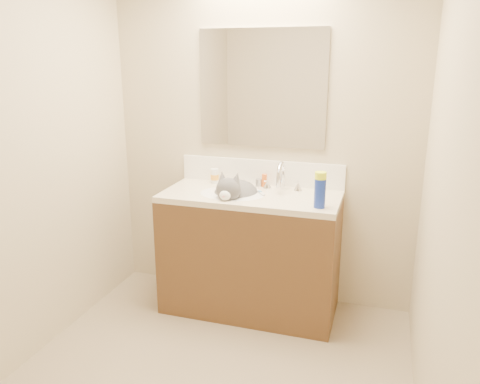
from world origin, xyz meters
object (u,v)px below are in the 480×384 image
Objects in this scene: spray_can at (320,193)px; silver_jar at (259,183)px; vanity_cabinet at (250,255)px; pill_bottle at (215,176)px; amber_bottle at (264,180)px; basin at (232,203)px; cat at (235,196)px; faucet at (281,179)px.

silver_jar is at bearing 142.82° from spray_can.
vanity_cabinet is 6.29× the size of spray_can.
amber_bottle is (0.37, 0.01, -0.01)m from pill_bottle.
vanity_cabinet is 13.11× the size of amber_bottle.
basin is 4.92× the size of amber_bottle.
spray_can is at bearing -37.18° from silver_jar.
pill_bottle is at bearing -179.40° from silver_jar.
pill_bottle is at bearing 149.51° from vanity_cabinet.
silver_jar is at bearing -172.66° from amber_bottle.
pill_bottle reaches higher than vanity_cabinet.
cat reaches higher than amber_bottle.
faucet is at bearing -19.17° from silver_jar.
pill_bottle reaches higher than basin.
cat is at bearing 165.04° from spray_can.
basin is at bearing -118.26° from silver_jar.
spray_can reaches higher than pill_bottle.
amber_bottle is (0.15, 0.21, 0.07)m from cat.
amber_bottle is (0.16, 0.23, 0.12)m from basin.
spray_can reaches higher than cat.
cat reaches higher than silver_jar.
pill_bottle is 0.37m from amber_bottle.
faucet is (0.18, 0.14, 0.54)m from vanity_cabinet.
vanity_cabinet is 11.37× the size of pill_bottle.
vanity_cabinet is 21.42× the size of silver_jar.
faucet reaches higher than amber_bottle.
vanity_cabinet is at bearing -90.84° from silver_jar.
spray_can is at bearing -14.72° from cat.
faucet reaches higher than basin.
basin reaches higher than vanity_cabinet.
cat reaches higher than pill_bottle.
faucet is 0.52m from pill_bottle.
amber_bottle is 0.48× the size of spray_can.
pill_bottle is (-0.33, 0.20, 0.50)m from vanity_cabinet.
basin is 0.28m from silver_jar.
amber_bottle reaches higher than basin.
faucet is 0.63× the size of cat.
pill_bottle is at bearing -178.69° from amber_bottle.
cat is (-0.11, -0.01, 0.43)m from vanity_cabinet.
spray_can is (0.60, -0.16, 0.12)m from cat.
cat is (-0.29, -0.15, -0.11)m from faucet.
basin is at bearing -150.88° from faucet.
cat reaches higher than basin.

